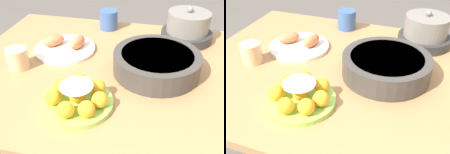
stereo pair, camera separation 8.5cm
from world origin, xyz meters
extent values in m
cylinder|color=#A87547|center=(-0.62, 0.39, 0.35)|extent=(0.06, 0.06, 0.71)
cube|color=#A87547|center=(0.00, 0.00, 0.72)|extent=(1.33, 0.87, 0.03)
cylinder|color=#99CC4C|center=(-0.16, -0.23, 0.74)|extent=(0.22, 0.22, 0.02)
sphere|color=#F4A823|center=(-0.09, -0.24, 0.78)|extent=(0.05, 0.05, 0.05)
sphere|color=#F4A823|center=(-0.11, -0.18, 0.78)|extent=(0.05, 0.05, 0.05)
sphere|color=#F4A823|center=(-0.18, -0.16, 0.78)|extent=(0.05, 0.05, 0.05)
sphere|color=#F4A823|center=(-0.22, -0.20, 0.78)|extent=(0.05, 0.05, 0.05)
sphere|color=#F4A823|center=(-0.23, -0.26, 0.78)|extent=(0.05, 0.05, 0.05)
sphere|color=#F4A823|center=(-0.17, -0.30, 0.78)|extent=(0.05, 0.05, 0.05)
sphere|color=#F4A823|center=(-0.11, -0.28, 0.78)|extent=(0.05, 0.05, 0.05)
ellipsoid|color=white|center=(-0.16, -0.23, 0.81)|extent=(0.10, 0.10, 0.02)
sphere|color=#F4A823|center=(-0.16, -0.23, 0.78)|extent=(0.05, 0.05, 0.05)
cylinder|color=#3D3833|center=(0.05, 0.01, 0.77)|extent=(0.31, 0.31, 0.08)
cylinder|color=brown|center=(0.05, 0.01, 0.81)|extent=(0.25, 0.25, 0.01)
cylinder|color=silver|center=(-0.32, 0.09, 0.74)|extent=(0.25, 0.25, 0.01)
ellipsoid|color=#E57042|center=(-0.27, 0.10, 0.77)|extent=(0.07, 0.10, 0.05)
ellipsoid|color=#E57042|center=(-0.37, 0.10, 0.77)|extent=(0.10, 0.11, 0.04)
cylinder|color=#DBB27F|center=(-0.44, -0.07, 0.78)|extent=(0.08, 0.08, 0.08)
cylinder|color=#38568E|center=(-0.20, 0.34, 0.78)|extent=(0.09, 0.09, 0.09)
cylinder|color=#2D2D2D|center=(0.16, 0.30, 0.76)|extent=(0.22, 0.22, 0.04)
cylinder|color=slate|center=(0.16, 0.30, 0.82)|extent=(0.18, 0.18, 0.09)
sphere|color=slate|center=(0.16, 0.30, 0.88)|extent=(0.02, 0.02, 0.02)
camera|label=1|loc=(0.08, -0.80, 1.26)|focal=42.00mm
camera|label=2|loc=(0.16, -0.78, 1.26)|focal=42.00mm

